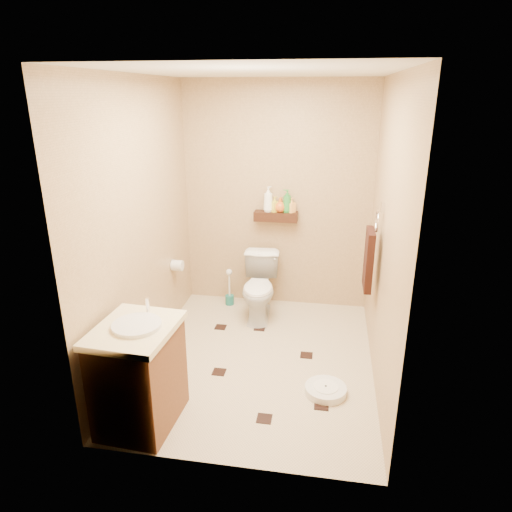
# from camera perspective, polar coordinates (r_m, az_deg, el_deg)

# --- Properties ---
(ground) EXTENTS (2.50, 2.50, 0.00)m
(ground) POSITION_cam_1_polar(r_m,az_deg,el_deg) (4.19, 0.27, -12.81)
(ground) COLOR beige
(ground) RESTS_ON ground
(wall_back) EXTENTS (2.00, 0.04, 2.40)m
(wall_back) POSITION_cam_1_polar(r_m,az_deg,el_deg) (4.89, 2.65, 7.25)
(wall_back) COLOR tan
(wall_back) RESTS_ON ground
(wall_front) EXTENTS (2.00, 0.04, 2.40)m
(wall_front) POSITION_cam_1_polar(r_m,az_deg,el_deg) (2.54, -4.19, -4.92)
(wall_front) COLOR tan
(wall_front) RESTS_ON ground
(wall_left) EXTENTS (0.04, 2.50, 2.40)m
(wall_left) POSITION_cam_1_polar(r_m,az_deg,el_deg) (3.97, -14.15, 3.68)
(wall_left) COLOR tan
(wall_left) RESTS_ON ground
(wall_right) EXTENTS (0.04, 2.50, 2.40)m
(wall_right) POSITION_cam_1_polar(r_m,az_deg,el_deg) (3.67, 15.91, 2.25)
(wall_right) COLOR tan
(wall_right) RESTS_ON ground
(ceiling) EXTENTS (2.00, 2.50, 0.02)m
(ceiling) POSITION_cam_1_polar(r_m,az_deg,el_deg) (3.54, 0.34, 22.07)
(ceiling) COLOR silver
(ceiling) RESTS_ON wall_back
(wall_shelf) EXTENTS (0.46, 0.14, 0.10)m
(wall_shelf) POSITION_cam_1_polar(r_m,az_deg,el_deg) (4.85, 2.50, 4.97)
(wall_shelf) COLOR #391C0F
(wall_shelf) RESTS_ON wall_back
(floor_accents) EXTENTS (1.16, 1.45, 0.01)m
(floor_accents) POSITION_cam_1_polar(r_m,az_deg,el_deg) (4.14, 0.90, -13.27)
(floor_accents) COLOR black
(floor_accents) RESTS_ON ground
(toilet) EXTENTS (0.41, 0.68, 0.66)m
(toilet) POSITION_cam_1_polar(r_m,az_deg,el_deg) (4.78, 0.45, -3.99)
(toilet) COLOR white
(toilet) RESTS_ON ground
(vanity) EXTENTS (0.56, 0.66, 0.89)m
(vanity) POSITION_cam_1_polar(r_m,az_deg,el_deg) (3.41, -14.41, -14.07)
(vanity) COLOR brown
(vanity) RESTS_ON ground
(bathroom_scale) EXTENTS (0.35, 0.35, 0.07)m
(bathroom_scale) POSITION_cam_1_polar(r_m,az_deg,el_deg) (3.81, 8.69, -16.21)
(bathroom_scale) COLOR silver
(bathroom_scale) RESTS_ON ground
(toilet_brush) EXTENTS (0.10, 0.10, 0.42)m
(toilet_brush) POSITION_cam_1_polar(r_m,az_deg,el_deg) (5.13, -3.34, -4.52)
(toilet_brush) COLOR #1B6C62
(toilet_brush) RESTS_ON ground
(towel_ring) EXTENTS (0.12, 0.30, 0.76)m
(towel_ring) POSITION_cam_1_polar(r_m,az_deg,el_deg) (3.98, 13.98, -0.10)
(towel_ring) COLOR silver
(towel_ring) RESTS_ON wall_right
(toilet_paper) EXTENTS (0.12, 0.11, 0.12)m
(toilet_paper) POSITION_cam_1_polar(r_m,az_deg,el_deg) (4.70, -9.82, -1.16)
(toilet_paper) COLOR silver
(toilet_paper) RESTS_ON wall_left
(bottle_a) EXTENTS (0.15, 0.15, 0.27)m
(bottle_a) POSITION_cam_1_polar(r_m,az_deg,el_deg) (4.82, 1.54, 7.13)
(bottle_a) COLOR white
(bottle_a) RESTS_ON wall_shelf
(bottle_b) EXTENTS (0.10, 0.10, 0.16)m
(bottle_b) POSITION_cam_1_polar(r_m,az_deg,el_deg) (4.82, 2.33, 6.49)
(bottle_b) COLOR gold
(bottle_b) RESTS_ON wall_shelf
(bottle_c) EXTENTS (0.17, 0.17, 0.15)m
(bottle_c) POSITION_cam_1_polar(r_m,az_deg,el_deg) (4.82, 3.05, 6.42)
(bottle_c) COLOR #D25C18
(bottle_c) RESTS_ON wall_shelf
(bottle_d) EXTENTS (0.10, 0.10, 0.24)m
(bottle_d) POSITION_cam_1_polar(r_m,az_deg,el_deg) (4.80, 3.92, 6.89)
(bottle_d) COLOR #2B8332
(bottle_d) RESTS_ON wall_shelf
(bottle_e) EXTENTS (0.10, 0.10, 0.15)m
(bottle_e) POSITION_cam_1_polar(r_m,az_deg,el_deg) (4.81, 4.44, 6.34)
(bottle_e) COLOR #FFB454
(bottle_e) RESTS_ON wall_shelf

